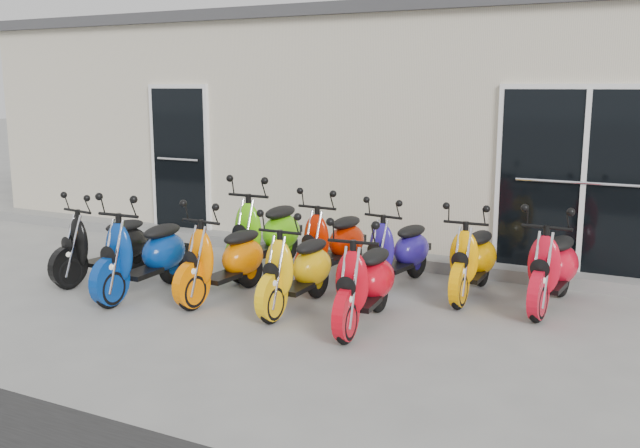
# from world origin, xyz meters

# --- Properties ---
(ground) EXTENTS (80.00, 80.00, 0.00)m
(ground) POSITION_xyz_m (0.00, 0.00, 0.00)
(ground) COLOR gray
(ground) RESTS_ON ground
(building) EXTENTS (14.00, 6.00, 3.20)m
(building) POSITION_xyz_m (0.00, 5.20, 1.60)
(building) COLOR beige
(building) RESTS_ON ground
(roof_cap) EXTENTS (14.20, 6.20, 0.16)m
(roof_cap) POSITION_xyz_m (0.00, 5.20, 3.28)
(roof_cap) COLOR #3F3F42
(roof_cap) RESTS_ON building
(front_step) EXTENTS (14.00, 0.40, 0.15)m
(front_step) POSITION_xyz_m (0.00, 2.02, 0.07)
(front_step) COLOR gray
(front_step) RESTS_ON ground
(door_left) EXTENTS (1.07, 0.08, 2.22)m
(door_left) POSITION_xyz_m (-3.20, 2.17, 1.26)
(door_left) COLOR black
(door_left) RESTS_ON front_step
(door_right) EXTENTS (2.02, 0.08, 2.22)m
(door_right) POSITION_xyz_m (2.60, 2.17, 1.26)
(door_right) COLOR black
(door_right) RESTS_ON front_step
(scooter_front_black) EXTENTS (0.74, 1.55, 1.10)m
(scooter_front_black) POSITION_xyz_m (-2.44, -0.27, 0.55)
(scooter_front_black) COLOR black
(scooter_front_black) RESTS_ON ground
(scooter_front_blue) EXTENTS (0.65, 1.63, 1.19)m
(scooter_front_blue) POSITION_xyz_m (-1.61, -0.53, 0.59)
(scooter_front_blue) COLOR navy
(scooter_front_blue) RESTS_ON ground
(scooter_front_orange_a) EXTENTS (0.66, 1.56, 1.13)m
(scooter_front_orange_a) POSITION_xyz_m (-0.75, -0.24, 0.56)
(scooter_front_orange_a) COLOR #FF7600
(scooter_front_orange_a) RESTS_ON ground
(scooter_front_orange_b) EXTENTS (0.54, 1.49, 1.10)m
(scooter_front_orange_b) POSITION_xyz_m (0.16, -0.22, 0.55)
(scooter_front_orange_b) COLOR yellow
(scooter_front_orange_b) RESTS_ON ground
(scooter_front_red) EXTENTS (0.69, 1.56, 1.12)m
(scooter_front_red) POSITION_xyz_m (0.99, -0.39, 0.56)
(scooter_front_red) COLOR red
(scooter_front_red) RESTS_ON ground
(scooter_back_green) EXTENTS (0.64, 1.71, 1.26)m
(scooter_back_green) POSITION_xyz_m (-0.94, 0.95, 0.63)
(scooter_back_green) COLOR #5CD20C
(scooter_back_green) RESTS_ON ground
(scooter_back_red) EXTENTS (0.66, 1.58, 1.14)m
(scooter_back_red) POSITION_xyz_m (-0.05, 1.03, 0.57)
(scooter_back_red) COLOR #B61800
(scooter_back_red) RESTS_ON ground
(scooter_back_blue) EXTENTS (0.75, 1.53, 1.09)m
(scooter_back_blue) POSITION_xyz_m (0.76, 1.07, 0.54)
(scooter_back_blue) COLOR navy
(scooter_back_blue) RESTS_ON ground
(scooter_back_yellow) EXTENTS (0.56, 1.49, 1.10)m
(scooter_back_yellow) POSITION_xyz_m (1.64, 1.06, 0.55)
(scooter_back_yellow) COLOR #FFA600
(scooter_back_yellow) RESTS_ON ground
(scooter_back_extra) EXTENTS (0.66, 1.58, 1.14)m
(scooter_back_extra) POSITION_xyz_m (2.49, 1.03, 0.57)
(scooter_back_extra) COLOR red
(scooter_back_extra) RESTS_ON ground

